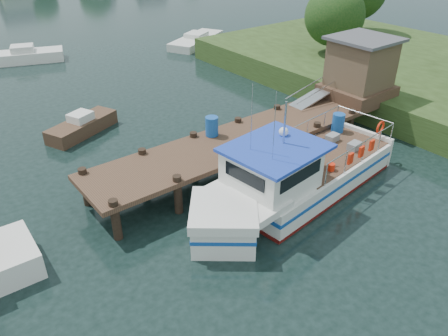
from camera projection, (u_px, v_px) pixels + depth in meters
ground_plane at (221, 173)px, 18.98m from camera, size 160.00×160.00×0.00m
dock at (326, 91)px, 21.30m from camera, size 16.60×3.00×4.78m
lobster_boat at (292, 178)px, 16.83m from camera, size 10.74×4.07×5.10m
moored_rowboat at (82, 126)px, 22.19m from camera, size 4.04×2.70×1.11m
moored_b at (24, 56)px, 32.79m from camera, size 5.94×3.65×1.24m
moored_c at (196, 40)px, 37.24m from camera, size 6.54×4.75×0.99m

